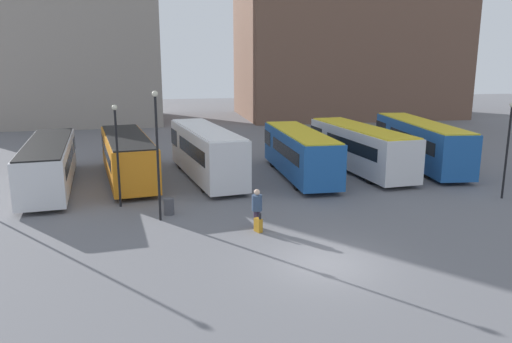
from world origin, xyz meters
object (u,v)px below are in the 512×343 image
(traveler, at_px, (257,205))
(lamp_post_3, at_px, (157,147))
(bus_5, at_px, (420,142))
(suitcase, at_px, (258,225))
(lamp_post_2, at_px, (117,147))
(bus_2, at_px, (206,151))
(bus_3, at_px, (299,152))
(bus_4, at_px, (359,147))
(lamp_post_0, at_px, (508,142))
(bus_1, at_px, (127,155))
(trash_bin, at_px, (169,206))
(bus_0, at_px, (49,162))

(traveler, xyz_separation_m, lamp_post_3, (-4.37, 2.05, 2.52))
(traveler, height_order, lamp_post_3, lamp_post_3)
(bus_5, bearing_deg, traveler, 134.12)
(suitcase, height_order, lamp_post_2, lamp_post_2)
(suitcase, bearing_deg, bus_2, -17.35)
(bus_3, distance_m, traveler, 10.73)
(bus_4, bearing_deg, bus_5, -87.53)
(bus_2, height_order, suitcase, bus_2)
(bus_5, bearing_deg, lamp_post_3, 122.18)
(traveler, relative_size, suitcase, 2.04)
(lamp_post_0, relative_size, lamp_post_2, 1.00)
(bus_2, height_order, bus_3, bus_2)
(bus_1, height_order, bus_3, bus_3)
(bus_4, distance_m, lamp_post_2, 16.88)
(bus_4, distance_m, traveler, 14.14)
(bus_4, height_order, bus_5, bus_5)
(bus_4, xyz_separation_m, traveler, (-9.39, -10.55, -0.57))
(traveler, height_order, suitcase, traveler)
(traveler, distance_m, lamp_post_0, 14.80)
(lamp_post_2, xyz_separation_m, lamp_post_3, (2.04, -2.75, 0.44))
(bus_3, bearing_deg, bus_5, -79.85)
(lamp_post_0, bearing_deg, bus_3, 142.66)
(bus_5, bearing_deg, bus_3, 105.68)
(bus_1, relative_size, trash_bin, 13.35)
(lamp_post_0, bearing_deg, bus_0, 162.97)
(bus_0, bearing_deg, bus_2, -93.31)
(bus_3, bearing_deg, lamp_post_0, -126.68)
(bus_5, relative_size, lamp_post_0, 2.33)
(bus_1, height_order, bus_4, bus_4)
(traveler, height_order, trash_bin, traveler)
(suitcase, bearing_deg, lamp_post_0, -103.37)
(suitcase, xyz_separation_m, lamp_post_3, (-4.32, 2.57, 3.31))
(lamp_post_0, bearing_deg, lamp_post_3, -179.60)
(bus_2, relative_size, suitcase, 12.22)
(bus_1, distance_m, lamp_post_2, 6.36)
(bus_1, xyz_separation_m, trash_bin, (2.35, -8.07, -1.15))
(lamp_post_0, height_order, trash_bin, lamp_post_0)
(bus_4, bearing_deg, bus_3, 97.17)
(bus_3, bearing_deg, bus_4, -77.43)
(bus_4, bearing_deg, bus_2, 86.37)
(bus_0, bearing_deg, lamp_post_3, -146.37)
(bus_4, relative_size, lamp_post_2, 2.16)
(bus_3, height_order, trash_bin, bus_3)
(bus_4, relative_size, traveler, 6.24)
(bus_2, distance_m, lamp_post_3, 9.03)
(bus_2, bearing_deg, lamp_post_0, -126.00)
(trash_bin, bearing_deg, bus_5, 24.41)
(traveler, height_order, lamp_post_0, lamp_post_0)
(bus_4, xyz_separation_m, lamp_post_3, (-13.76, -8.49, 1.95))
(trash_bin, bearing_deg, bus_0, 134.36)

